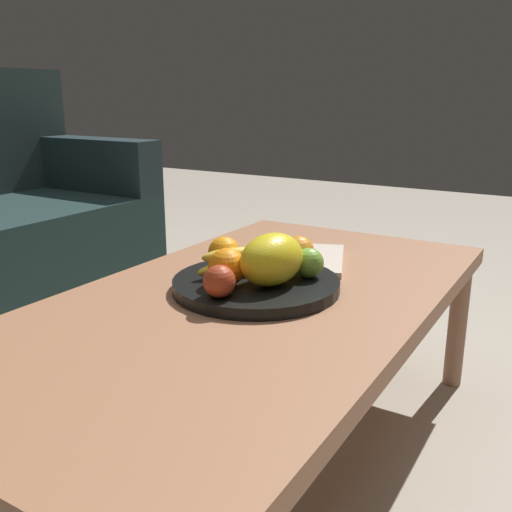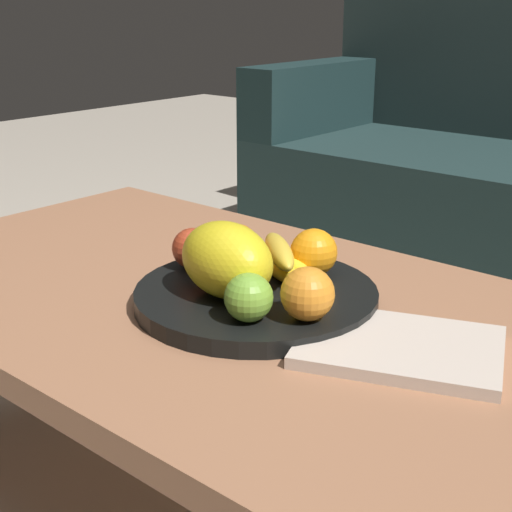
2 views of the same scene
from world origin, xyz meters
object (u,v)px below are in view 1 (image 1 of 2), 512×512
Objects in this scene: melon_large_front at (272,259)px; orange_right at (298,252)px; apple_left at (309,263)px; fruit_bowl at (256,284)px; magazine at (306,259)px; coffee_table at (248,313)px; orange_left at (227,267)px; apple_front at (219,281)px; orange_front at (224,253)px; banana_bunch at (232,263)px.

melon_large_front is 2.18× the size of orange_right.
fruit_bowl is at bearing 125.78° from apple_left.
melon_large_front is at bearing 168.79° from magazine.
orange_left is at bearing 126.20° from coffee_table.
orange_left is 1.22× the size of apple_front.
orange_left reaches higher than orange_front.
melon_large_front is 0.94× the size of banana_bunch.
orange_front is 0.24m from magazine.
apple_front is at bearing 158.06° from magazine.
fruit_bowl is 0.12m from orange_front.
banana_bunch is (0.13, 0.06, -0.01)m from apple_front.
apple_left is (0.11, -0.08, 0.10)m from coffee_table.
orange_right is 1.11× the size of apple_left.
apple_left is at bearing -25.23° from apple_front.
coffee_table is 0.12m from banana_bunch.
apple_left is at bearing -54.22° from fruit_bowl.
banana_bunch is (-0.03, -0.04, -0.01)m from orange_front.
melon_large_front is at bearing -55.84° from coffee_table.
orange_front is (0.07, 0.11, 0.10)m from coffee_table.
coffee_table is at bearing -171.22° from fruit_bowl.
orange_front reaches higher than apple_left.
orange_right is (0.09, -0.14, -0.00)m from orange_front.
apple_front is (-0.12, 0.05, -0.02)m from melon_large_front.
orange_front is 0.29× the size of magazine.
banana_bunch is (-0.00, 0.06, 0.04)m from fruit_bowl.
orange_front reaches higher than apple_front.
orange_left is 0.18m from apple_left.
coffee_table is 7.82× the size of banana_bunch.
apple_front is 0.38× the size of banana_bunch.
coffee_table is at bearing -121.46° from banana_bunch.
orange_front is 0.05m from banana_bunch.
orange_right is at bearing -19.56° from orange_left.
magazine is (0.31, -0.03, -0.06)m from orange_left.
orange_left is at bearing -143.08° from orange_front.
banana_bunch reaches higher than fruit_bowl.
orange_left is at bearing 22.16° from apple_front.
fruit_bowl is at bearing -88.79° from banana_bunch.
orange_front is 0.43× the size of banana_bunch.
orange_front is at bearing 31.46° from apple_front.
coffee_table is 0.19m from orange_right.
orange_left reaches higher than apple_front.
orange_right is at bearing 176.38° from magazine.
coffee_table is at bearing 168.96° from orange_right.
apple_front is at bearing 170.98° from orange_right.
apple_left is 0.16m from banana_bunch.
magazine is (0.24, -0.06, -0.04)m from banana_bunch.
melon_large_front is 0.09m from orange_left.
apple_front is at bearing -156.56° from banana_bunch.
melon_large_front is (-0.01, -0.05, 0.07)m from fruit_bowl.
fruit_bowl is (0.04, 0.01, 0.05)m from coffee_table.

